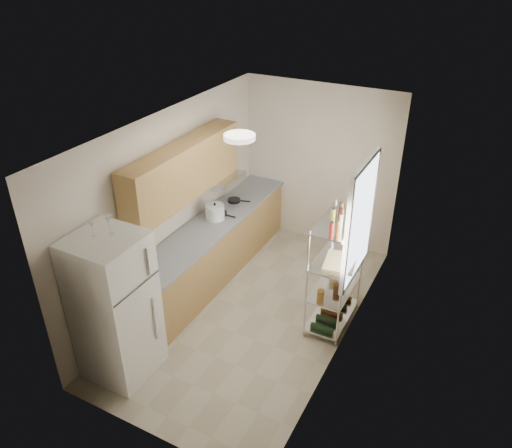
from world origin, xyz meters
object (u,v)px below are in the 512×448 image
at_px(refrigerator, 115,307).
at_px(espresso_machine, 353,239).
at_px(frying_pan_large, 219,213).
at_px(cutting_board, 340,262).
at_px(rice_cooker, 215,212).

xyz_separation_m(refrigerator, espresso_machine, (1.97, 2.18, 0.25)).
height_order(refrigerator, frying_pan_large, refrigerator).
distance_m(refrigerator, frying_pan_large, 2.32).
bearing_deg(frying_pan_large, refrigerator, -88.06).
bearing_deg(cutting_board, espresso_machine, 88.00).
height_order(rice_cooker, frying_pan_large, rice_cooker).
relative_size(frying_pan_large, cutting_board, 0.50).
xyz_separation_m(refrigerator, rice_cooker, (-0.06, 2.20, 0.12)).
xyz_separation_m(rice_cooker, cutting_board, (2.02, -0.42, 0.02)).
bearing_deg(cutting_board, refrigerator, -137.64).
xyz_separation_m(refrigerator, frying_pan_large, (-0.08, 2.32, 0.03)).
relative_size(refrigerator, frying_pan_large, 7.62).
distance_m(cutting_board, espresso_machine, 0.42).
bearing_deg(espresso_machine, frying_pan_large, 167.67).
bearing_deg(rice_cooker, espresso_machine, -0.41).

